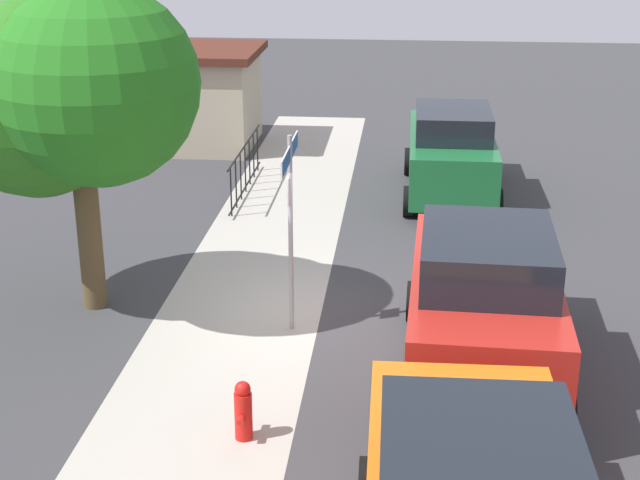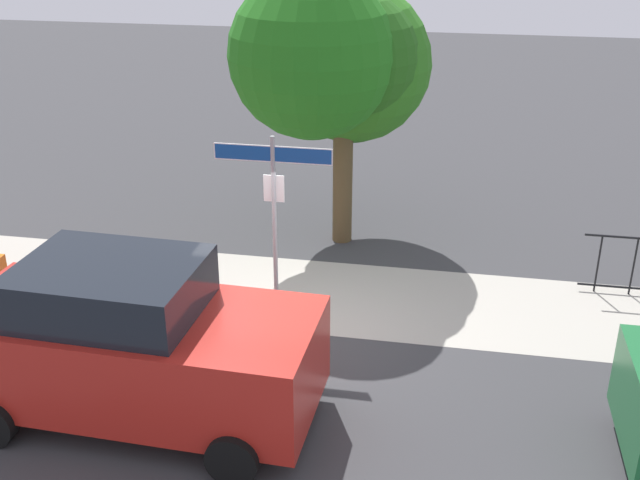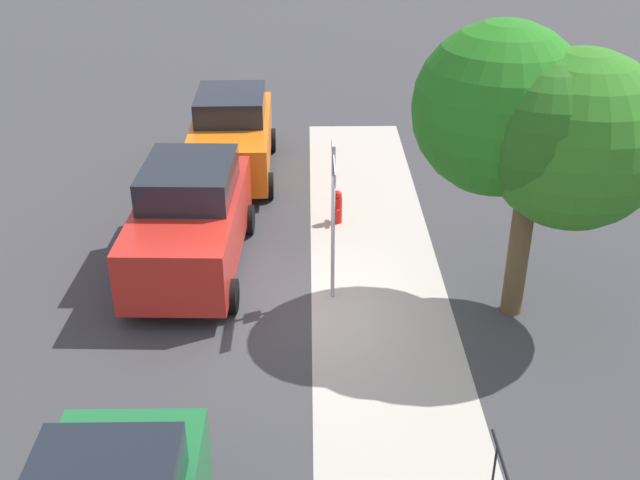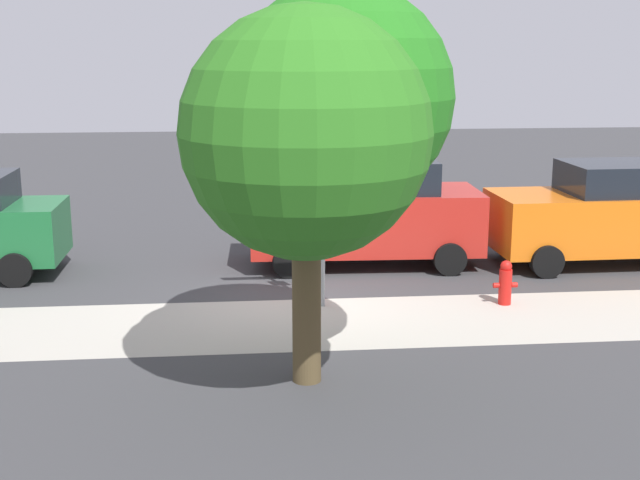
{
  "view_description": "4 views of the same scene",
  "coord_description": "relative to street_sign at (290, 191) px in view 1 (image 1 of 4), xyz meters",
  "views": [
    {
      "loc": [
        -13.47,
        -1.28,
        6.29
      ],
      "look_at": [
        -0.45,
        -0.03,
        1.45
      ],
      "focal_mm": 52.7,
      "sensor_mm": 36.0,
      "label": 1
    },
    {
      "loc": [
        2.19,
        -10.15,
        6.23
      ],
      "look_at": [
        0.14,
        0.85,
        1.23
      ],
      "focal_mm": 43.13,
      "sensor_mm": 36.0,
      "label": 2
    },
    {
      "loc": [
        11.9,
        -0.03,
        7.84
      ],
      "look_at": [
        -0.46,
        0.16,
        1.23
      ],
      "focal_mm": 43.14,
      "sensor_mm": 36.0,
      "label": 3
    },
    {
      "loc": [
        0.9,
        14.3,
        4.39
      ],
      "look_at": [
        -0.41,
        0.7,
        1.23
      ],
      "focal_mm": 47.74,
      "sensor_mm": 36.0,
      "label": 4
    }
  ],
  "objects": [
    {
      "name": "ground_plane",
      "position": [
        0.49,
        -0.4,
        -2.21
      ],
      "size": [
        60.0,
        60.0,
        0.0
      ],
      "primitive_type": "plane",
      "color": "#38383A"
    },
    {
      "name": "car_red",
      "position": [
        -1.18,
        -2.78,
        -1.14
      ],
      "size": [
        4.65,
        2.29,
        2.16
      ],
      "rotation": [
        0.0,
        0.0,
        -0.03
      ],
      "color": "red",
      "rests_on": "ground_plane"
    },
    {
      "name": "shade_tree",
      "position": [
        0.41,
        3.37,
        1.32
      ],
      "size": [
        3.54,
        4.15,
        5.2
      ],
      "color": "brown",
      "rests_on": "ground_plane"
    },
    {
      "name": "sidewalk_strip",
      "position": [
        2.49,
        0.9,
        -2.21
      ],
      "size": [
        24.0,
        2.6,
        0.0
      ],
      "primitive_type": "cube",
      "color": "#A9A498",
      "rests_on": "ground_plane"
    },
    {
      "name": "fire_hydrant",
      "position": [
        -3.14,
        0.2,
        -1.83
      ],
      "size": [
        0.42,
        0.22,
        0.78
      ],
      "color": "red",
      "rests_on": "ground_plane"
    },
    {
      "name": "utility_shed",
      "position": [
        10.91,
        3.4,
        -0.9
      ],
      "size": [
        3.28,
        2.41,
        2.57
      ],
      "color": "tan",
      "rests_on": "ground_plane"
    },
    {
      "name": "iron_fence",
      "position": [
        6.91,
        1.9,
        -1.65
      ],
      "size": [
        4.02,
        0.04,
        1.07
      ],
      "color": "black",
      "rests_on": "ground_plane"
    },
    {
      "name": "car_green",
      "position": [
        7.05,
        -2.64,
        -1.22
      ],
      "size": [
        4.56,
        2.02,
        1.99
      ],
      "rotation": [
        0.0,
        0.0,
        0.0
      ],
      "color": "#1B6431",
      "rests_on": "ground_plane"
    },
    {
      "name": "street_sign",
      "position": [
        0.0,
        0.0,
        0.0
      ],
      "size": [
        1.8,
        0.07,
        3.05
      ],
      "color": "#9EA0A5",
      "rests_on": "ground_plane"
    }
  ]
}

